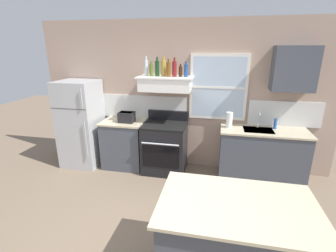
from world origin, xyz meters
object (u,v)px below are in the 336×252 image
object	(u,v)px
bottle_red_label_wine	(174,69)
bottle_brown_stout	(180,71)
dish_soap_bottle	(275,124)
paper_towel_roll	(229,120)
bottle_dark_green_wine	(157,68)
bottle_champagne_gold_foil	(164,68)
kitchen_island	(234,245)
refrigerator	(81,124)
bottle_blue_liqueur	(186,70)
stove_range	(165,147)
bottle_amber_wine	(168,69)
toaster	(127,117)
bottle_olive_oil_square	(151,70)
bottle_clear_tall	(146,68)

from	to	relation	value
bottle_red_label_wine	bottle_brown_stout	xyz separation A→B (m)	(0.10, 0.02, -0.04)
dish_soap_bottle	paper_towel_roll	bearing A→B (deg)	-172.54
bottle_dark_green_wine	bottle_champagne_gold_foil	size ratio (longest dim) A/B	0.98
paper_towel_roll	kitchen_island	size ratio (longest dim) A/B	0.19
refrigerator	bottle_brown_stout	distance (m)	2.16
paper_towel_roll	bottle_blue_liqueur	bearing A→B (deg)	175.19
refrigerator	kitchen_island	distance (m)	3.52
bottle_dark_green_wine	bottle_blue_liqueur	size ratio (longest dim) A/B	1.28
refrigerator	stove_range	distance (m)	1.69
bottle_champagne_gold_foil	bottle_amber_wine	distance (m)	0.13
toaster	bottle_dark_green_wine	bearing A→B (deg)	11.21
stove_range	bottle_olive_oil_square	world-z (taller)	bottle_olive_oil_square
bottle_blue_liqueur	kitchen_island	distance (m)	2.75
refrigerator	bottle_olive_oil_square	distance (m)	1.74
stove_range	kitchen_island	bearing A→B (deg)	-61.93
stove_range	bottle_red_label_wine	size ratio (longest dim) A/B	3.44
toaster	bottle_red_label_wine	bearing A→B (deg)	6.55
refrigerator	bottle_red_label_wine	size ratio (longest dim) A/B	5.18
kitchen_island	bottle_dark_green_wine	bearing A→B (deg)	120.00
bottle_clear_tall	bottle_red_label_wine	world-z (taller)	bottle_clear_tall
bottle_olive_oil_square	kitchen_island	bearing A→B (deg)	-57.78
bottle_red_label_wine	toaster	bearing A→B (deg)	-173.45
bottle_olive_oil_square	bottle_amber_wine	bearing A→B (deg)	-2.91
refrigerator	bottle_champagne_gold_foil	xyz separation A→B (m)	(1.60, 0.16, 1.06)
refrigerator	paper_towel_roll	xyz separation A→B (m)	(2.77, 0.06, 0.22)
stove_range	bottle_clear_tall	bearing A→B (deg)	161.12
toaster	stove_range	size ratio (longest dim) A/B	0.27
bottle_dark_green_wine	paper_towel_roll	distance (m)	1.52
bottle_clear_tall	bottle_blue_liqueur	bearing A→B (deg)	-1.53
bottle_red_label_wine	bottle_brown_stout	size ratio (longest dim) A/B	1.48
refrigerator	toaster	distance (m)	0.96
bottle_red_label_wine	stove_range	bearing A→B (deg)	-152.19
refrigerator	bottle_brown_stout	size ratio (longest dim) A/B	7.69
bottle_dark_green_wine	dish_soap_bottle	xyz separation A→B (m)	(2.03, 0.04, -0.88)
refrigerator	bottle_champagne_gold_foil	distance (m)	1.93
toaster	bottle_brown_stout	distance (m)	1.28
refrigerator	bottle_amber_wine	world-z (taller)	bottle_amber_wine
toaster	bottle_champagne_gold_foil	world-z (taller)	bottle_champagne_gold_foil
stove_range	bottle_amber_wine	bearing A→B (deg)	43.77
bottle_champagne_gold_foil	bottle_brown_stout	xyz separation A→B (m)	(0.30, -0.03, -0.05)
bottle_red_label_wine	bottle_amber_wine	bearing A→B (deg)	-164.75
bottle_champagne_gold_foil	toaster	bearing A→B (deg)	-166.63
stove_range	dish_soap_bottle	bearing A→B (deg)	4.18
bottle_dark_green_wine	kitchen_island	bearing A→B (deg)	-60.00
bottle_olive_oil_square	dish_soap_bottle	distance (m)	2.30
bottle_dark_green_wine	bottle_brown_stout	xyz separation A→B (m)	(0.40, 0.01, -0.05)
refrigerator	bottle_dark_green_wine	world-z (taller)	bottle_dark_green_wine
stove_range	toaster	bearing A→B (deg)	-178.57
bottle_red_label_wine	bottle_brown_stout	world-z (taller)	bottle_red_label_wine
bottle_red_label_wine	kitchen_island	xyz separation A→B (m)	(0.98, -2.22, -1.42)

